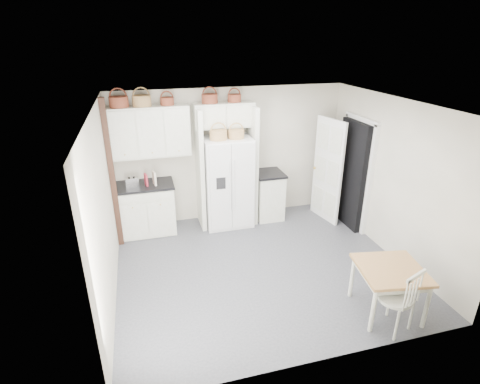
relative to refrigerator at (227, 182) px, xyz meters
name	(u,v)px	position (x,y,z in m)	size (l,w,h in m)	color
floor	(260,266)	(0.15, -1.65, -0.87)	(4.50, 4.50, 0.00)	#3A3B3F
ceiling	(264,105)	(0.15, -1.65, 1.73)	(4.50, 4.50, 0.00)	white
wall_back	(230,155)	(0.15, 0.35, 0.43)	(4.50, 4.50, 0.00)	#AFA896
wall_left	(104,210)	(-2.10, -1.65, 0.43)	(4.00, 4.00, 0.00)	#AFA896
wall_right	(392,179)	(2.40, -1.65, 0.43)	(4.00, 4.00, 0.00)	#AFA896
refrigerator	(227,182)	(0.00, 0.00, 0.00)	(0.90, 0.73, 1.74)	white
base_cab_left	(147,209)	(-1.55, 0.05, -0.41)	(1.00, 0.63, 0.93)	beige
base_cab_right	(268,196)	(0.86, 0.05, -0.41)	(0.53, 0.63, 0.93)	beige
dining_table	(387,290)	(1.45, -3.10, -0.53)	(0.82, 0.82, 0.68)	#A06A2A
windsor_chair	(396,297)	(1.34, -3.40, -0.40)	(0.46, 0.42, 0.95)	beige
counter_left	(144,185)	(-1.55, 0.05, 0.08)	(1.05, 0.68, 0.04)	black
counter_right	(268,173)	(0.86, 0.05, 0.08)	(0.57, 0.67, 0.04)	black
toaster	(132,182)	(-1.75, 0.02, 0.18)	(0.22, 0.13, 0.16)	silver
cookbook_red	(146,180)	(-1.51, -0.03, 0.21)	(0.03, 0.15, 0.22)	#A22535
cookbook_cream	(154,178)	(-1.36, -0.03, 0.23)	(0.04, 0.17, 0.25)	beige
basket_upper_a	(119,102)	(-1.82, 0.18, 1.57)	(0.32, 0.32, 0.18)	brown
basket_upper_b	(142,101)	(-1.44, 0.18, 1.57)	(0.31, 0.31, 0.18)	olive
basket_upper_c	(167,101)	(-1.01, 0.18, 1.55)	(0.24, 0.24, 0.14)	brown
basket_bridge_a	(210,99)	(-0.26, 0.18, 1.56)	(0.29, 0.29, 0.16)	brown
basket_bridge_b	(234,98)	(0.20, 0.18, 1.55)	(0.25, 0.25, 0.14)	brown
basket_fridge_a	(218,135)	(-0.17, -0.10, 0.96)	(0.32, 0.32, 0.17)	olive
basket_fridge_b	(236,134)	(0.16, -0.10, 0.95)	(0.29, 0.29, 0.16)	olive
upper_cabinet	(150,132)	(-1.35, 0.18, 1.03)	(1.40, 0.34, 0.90)	beige
bridge_cabinet	(224,115)	(0.00, 0.18, 1.25)	(1.12, 0.34, 0.45)	beige
fridge_panel_left	(200,170)	(-0.51, 0.05, 0.28)	(0.08, 0.60, 2.30)	beige
fridge_panel_right	(252,165)	(0.51, 0.05, 0.28)	(0.08, 0.60, 2.30)	beige
trim_post	(112,176)	(-2.05, -0.30, 0.43)	(0.09, 0.09, 2.60)	#3B2419
doorway_void	(353,175)	(2.31, -0.65, 0.15)	(0.18, 0.85, 2.05)	black
door_slab	(328,171)	(1.95, -0.31, 0.15)	(0.80, 0.04, 2.05)	white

